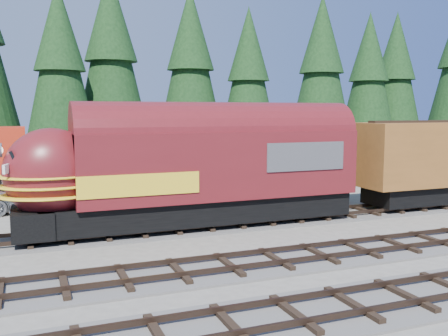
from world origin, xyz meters
name	(u,v)px	position (x,y,z in m)	size (l,w,h in m)	color
ground	(305,242)	(0.00, 0.00, 0.00)	(120.00, 120.00, 0.00)	#6B665B
track_siding	(423,207)	(10.00, 4.00, 0.06)	(68.00, 3.20, 0.33)	#4C4947
track_spur	(36,191)	(-10.00, 18.00, 0.06)	(32.00, 3.20, 0.33)	#4C4947
depot	(215,151)	(0.00, 10.50, 2.96)	(12.80, 7.00, 5.30)	gold
conifer_backdrop	(211,59)	(5.15, 25.03, 9.99)	(77.70, 23.29, 17.45)	black
locomotive	(184,174)	(-3.92, 4.00, 2.55)	(16.06, 3.19, 4.37)	black
pickup_truck_a	(83,198)	(-7.79, 9.74, 0.77)	(2.56, 5.56, 1.54)	black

